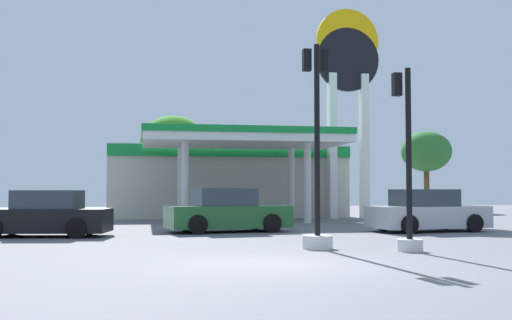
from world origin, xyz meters
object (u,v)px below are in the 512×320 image
object	(u,v)px
car_2	(427,212)
traffic_signal_0	(317,180)
station_pole_sign	(348,88)
car_3	(44,216)
traffic_signal_1	(407,189)
tree_1	(173,143)
car_1	(227,212)
tree_2	(426,152)

from	to	relation	value
car_2	traffic_signal_0	distance (m)	8.00
station_pole_sign	car_3	distance (m)	18.57
traffic_signal_1	tree_1	size ratio (longest dim) A/B	0.68
station_pole_sign	car_1	world-z (taller)	station_pole_sign
station_pole_sign	tree_2	xyz separation A→B (m)	(8.81, 9.27, -2.77)
car_3	traffic_signal_1	world-z (taller)	traffic_signal_1
station_pole_sign	car_3	bearing A→B (deg)	-141.95
traffic_signal_0	tree_1	distance (m)	28.18
car_2	tree_1	xyz separation A→B (m)	(-8.03, 22.35, 4.02)
car_3	traffic_signal_0	world-z (taller)	traffic_signal_0
traffic_signal_1	traffic_signal_0	bearing A→B (deg)	151.64
traffic_signal_0	car_1	bearing A→B (deg)	102.01
traffic_signal_0	tree_1	bearing A→B (deg)	94.87
traffic_signal_1	tree_2	bearing A→B (deg)	63.73
car_3	tree_1	xyz separation A→B (m)	(5.10, 22.46, 4.03)
car_2	tree_2	xyz separation A→B (m)	(9.46, 19.94, 3.48)
car_3	tree_1	distance (m)	23.38
car_2	traffic_signal_1	world-z (taller)	traffic_signal_1
car_2	car_3	size ratio (longest dim) A/B	1.02
car_1	car_2	world-z (taller)	car_1
station_pole_sign	traffic_signal_0	distance (m)	18.17
station_pole_sign	traffic_signal_0	bearing A→B (deg)	-111.18
station_pole_sign	car_2	distance (m)	12.37
station_pole_sign	tree_2	bearing A→B (deg)	46.46
station_pole_sign	car_1	xyz separation A→B (m)	(-7.71, -9.56, -6.23)
car_1	car_2	size ratio (longest dim) A/B	1.03
station_pole_sign	car_2	xyz separation A→B (m)	(-0.64, -10.67, -6.24)
car_3	car_1	bearing A→B (deg)	11.38
station_pole_sign	car_3	world-z (taller)	station_pole_sign
car_1	tree_2	xyz separation A→B (m)	(16.52, 18.83, 3.46)
tree_1	traffic_signal_0	bearing A→B (deg)	-85.13
station_pole_sign	traffic_signal_0	size ratio (longest dim) A/B	2.13
station_pole_sign	traffic_signal_1	world-z (taller)	station_pole_sign
station_pole_sign	tree_1	world-z (taller)	station_pole_sign
traffic_signal_1	car_2	bearing A→B (deg)	61.12
station_pole_sign	traffic_signal_0	world-z (taller)	station_pole_sign
traffic_signal_1	tree_2	world-z (taller)	tree_2
station_pole_sign	traffic_signal_1	xyz separation A→B (m)	(-4.31, -17.31, -5.41)
car_1	traffic_signal_1	distance (m)	8.50
car_2	traffic_signal_1	size ratio (longest dim) A/B	0.99
tree_1	station_pole_sign	bearing A→B (deg)	-53.42
tree_1	tree_2	bearing A→B (deg)	-7.85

